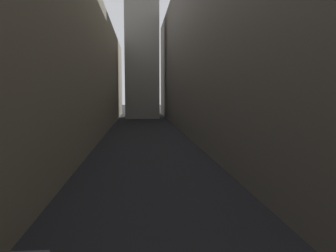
{
  "coord_description": "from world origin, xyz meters",
  "views": [
    {
      "loc": [
        -0.83,
        11.36,
        5.65
      ],
      "look_at": [
        0.0,
        20.51,
        4.73
      ],
      "focal_mm": 34.64,
      "sensor_mm": 36.0,
      "label": 1
    }
  ],
  "objects": [
    {
      "name": "ground_plane",
      "position": [
        0.0,
        48.0,
        0.0
      ],
      "size": [
        264.0,
        264.0,
        0.0
      ],
      "primitive_type": "plane",
      "color": "black"
    },
    {
      "name": "building_block_left",
      "position": [
        -10.56,
        50.0,
        9.08
      ],
      "size": [
        10.13,
        108.0,
        18.15
      ],
      "primitive_type": "cube",
      "color": "gray",
      "rests_on": "ground"
    },
    {
      "name": "building_block_right",
      "position": [
        13.35,
        50.0,
        11.93
      ],
      "size": [
        15.7,
        108.0,
        23.85
      ],
      "primitive_type": "cube",
      "color": "#60594F",
      "rests_on": "ground"
    }
  ]
}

